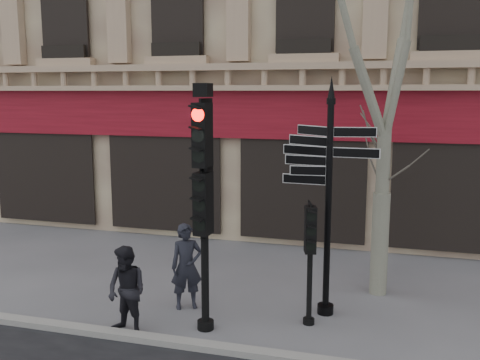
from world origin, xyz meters
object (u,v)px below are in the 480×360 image
Objects in this scene: traffic_signal_secondary at (310,243)px; plane_tree at (390,5)px; traffic_signal_main at (204,178)px; pedestrian_a at (187,266)px; fingerpost at (330,158)px; pedestrian_b at (127,291)px.

traffic_signal_secondary is 0.26× the size of plane_tree.
traffic_signal_main is 2.57× the size of pedestrian_a.
plane_tree is 6.43m from pedestrian_a.
pedestrian_a is at bearing -153.24° from plane_tree.
fingerpost is 0.54× the size of plane_tree.
pedestrian_a is at bearing 133.72° from traffic_signal_main.
traffic_signal_secondary is at bearing 26.58° from traffic_signal_main.
pedestrian_a is (-2.65, -0.46, -2.17)m from fingerpost.
pedestrian_a reaches higher than pedestrian_b.
fingerpost reaches higher than pedestrian_a.
plane_tree reaches higher than pedestrian_a.
fingerpost is 1.03× the size of traffic_signal_main.
pedestrian_b is at bearing -137.01° from fingerpost.
plane_tree reaches higher than traffic_signal_secondary.
traffic_signal_main is at bearing -133.51° from fingerpost.
fingerpost is at bearing 45.38° from pedestrian_b.
fingerpost is 1.59m from traffic_signal_secondary.
traffic_signal_main is 2.24m from traffic_signal_secondary.
pedestrian_a is at bearing 161.79° from traffic_signal_secondary.
pedestrian_b is (-3.00, -1.26, -0.76)m from traffic_signal_secondary.
plane_tree is at bearing 46.14° from traffic_signal_main.
traffic_signal_secondary is (1.75, 0.72, -1.20)m from traffic_signal_main.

